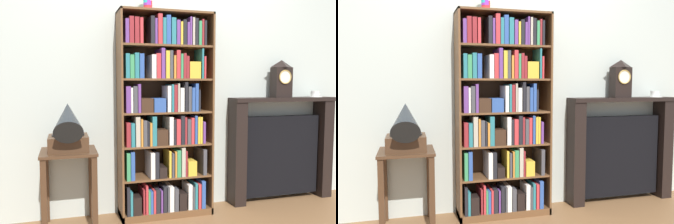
{
  "view_description": "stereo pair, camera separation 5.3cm",
  "coord_description": "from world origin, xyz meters",
  "views": [
    {
      "loc": [
        -0.87,
        -2.92,
        1.21
      ],
      "look_at": [
        0.03,
        0.1,
        0.94
      ],
      "focal_mm": 37.42,
      "sensor_mm": 36.0,
      "label": 1
    },
    {
      "loc": [
        -0.82,
        -2.93,
        1.21
      ],
      "look_at": [
        0.03,
        0.1,
        0.94
      ],
      "focal_mm": 37.42,
      "sensor_mm": 36.0,
      "label": 2
    }
  ],
  "objects": [
    {
      "name": "teacup_with_saucer",
      "position": [
        1.64,
        0.15,
        1.08
      ],
      "size": [
        0.15,
        0.15,
        0.06
      ],
      "color": "white",
      "rests_on": "fireplace_mantel"
    },
    {
      "name": "wall_back",
      "position": [
        0.2,
        0.29,
        1.31
      ],
      "size": [
        4.84,
        0.08,
        2.62
      ],
      "primitive_type": "cube",
      "color": "beige",
      "rests_on": "ground"
    },
    {
      "name": "bookshelf",
      "position": [
        -0.01,
        0.09,
        0.88
      ],
      "size": [
        0.84,
        0.3,
        1.82
      ],
      "color": "brown",
      "rests_on": "ground"
    },
    {
      "name": "gramophone",
      "position": [
        -0.85,
        -0.05,
        0.84
      ],
      "size": [
        0.31,
        0.5,
        0.48
      ],
      "color": "#472D1C",
      "rests_on": "side_table_left"
    },
    {
      "name": "ground_plane",
      "position": [
        0.0,
        0.0,
        -0.01
      ],
      "size": [
        7.84,
        6.4,
        0.02
      ],
      "primitive_type": "cube",
      "color": "brown"
    },
    {
      "name": "mantel_clock",
      "position": [
        1.23,
        0.15,
        1.24
      ],
      "size": [
        0.18,
        0.13,
        0.37
      ],
      "color": "black",
      "rests_on": "fireplace_mantel"
    },
    {
      "name": "fireplace_mantel",
      "position": [
        1.25,
        0.17,
        0.52
      ],
      "size": [
        1.13,
        0.21,
        1.06
      ],
      "color": "black",
      "rests_on": "ground"
    },
    {
      "name": "side_table_left",
      "position": [
        -0.85,
        0.03,
        0.47
      ],
      "size": [
        0.44,
        0.44,
        0.65
      ],
      "color": "#472D1C",
      "rests_on": "ground"
    }
  ]
}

